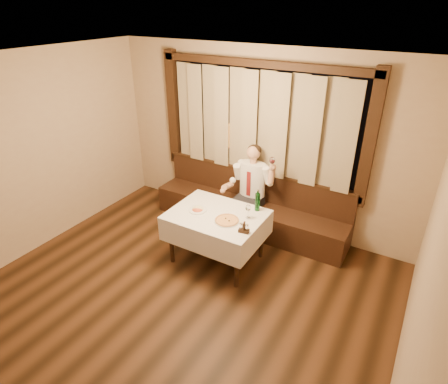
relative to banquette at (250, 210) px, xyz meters
The scene contains 10 objects.
room 2.12m from the banquette, 90.03° to the right, with size 5.01×6.01×2.81m.
banquette is the anchor object (origin of this frame).
dining_table 1.08m from the banquette, 90.00° to the right, with size 1.27×0.97×0.76m.
pizza 1.23m from the banquette, 79.02° to the right, with size 0.34×0.34×0.04m.
pasta_red 1.21m from the banquette, 104.10° to the right, with size 0.25×0.25×0.08m.
pasta_cream 1.20m from the banquette, 104.52° to the right, with size 0.26×0.26×0.09m.
green_bottle 0.98m from the banquette, 56.68° to the right, with size 0.07×0.07×0.32m.
table_wine_glass 1.16m from the banquette, 65.22° to the right, with size 0.08×0.08×0.20m.
cruet_caddy 1.43m from the banquette, 66.81° to the right, with size 0.14×0.09×0.14m.
seated_man 0.52m from the banquette, 63.94° to the right, with size 0.78×0.58×1.42m.
Camera 1 is at (2.30, -2.02, 3.36)m, focal length 30.00 mm.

